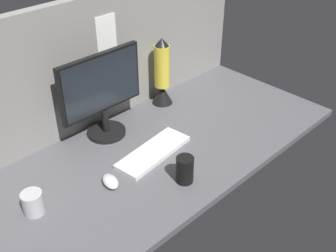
{
  "coord_description": "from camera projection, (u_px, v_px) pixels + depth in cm",
  "views": [
    {
      "loc": [
        -98.57,
        -111.35,
        112.0
      ],
      "look_at": [
        -2.46,
        0.0,
        14.0
      ],
      "focal_mm": 44.52,
      "sensor_mm": 36.0,
      "label": 1
    }
  ],
  "objects": [
    {
      "name": "keyboard",
      "position": [
        153.0,
        152.0,
        1.83
      ],
      "size": [
        38.31,
        17.43,
        2.0
      ],
      "primitive_type": "cube",
      "rotation": [
        0.0,
        0.0,
        0.12
      ],
      "color": "silver",
      "rests_on": "ground_plane"
    },
    {
      "name": "mug_black_travel",
      "position": [
        185.0,
        170.0,
        1.66
      ],
      "size": [
        7.19,
        7.19,
        11.59
      ],
      "color": "black",
      "rests_on": "ground_plane"
    },
    {
      "name": "cubicle_wall_back",
      "position": [
        95.0,
        62.0,
        1.91
      ],
      "size": [
        180.0,
        5.5,
        61.22
      ],
      "color": "gray",
      "rests_on": "ground_plane"
    },
    {
      "name": "lava_lamp",
      "position": [
        162.0,
        77.0,
        2.13
      ],
      "size": [
        10.99,
        10.99,
        35.96
      ],
      "color": "black",
      "rests_on": "ground_plane"
    },
    {
      "name": "monitor",
      "position": [
        102.0,
        92.0,
        1.85
      ],
      "size": [
        41.78,
        18.0,
        40.19
      ],
      "color": "black",
      "rests_on": "ground_plane"
    },
    {
      "name": "mug_steel",
      "position": [
        33.0,
        203.0,
        1.52
      ],
      "size": [
        7.87,
        7.87,
        9.06
      ],
      "color": "#B2B2B7",
      "rests_on": "ground_plane"
    },
    {
      "name": "mouse",
      "position": [
        110.0,
        181.0,
        1.66
      ],
      "size": [
        7.82,
        10.69,
        3.4
      ],
      "primitive_type": "ellipsoid",
      "rotation": [
        0.0,
        0.0,
        -0.25
      ],
      "color": "silver",
      "rests_on": "ground_plane"
    },
    {
      "name": "ground_plane",
      "position": [
        151.0,
        153.0,
        1.87
      ],
      "size": [
        180.0,
        80.0,
        3.0
      ],
      "primitive_type": "cube",
      "color": "#515156"
    }
  ]
}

